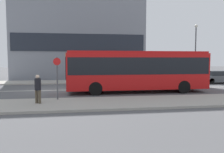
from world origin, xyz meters
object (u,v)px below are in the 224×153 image
object	(u,v)px
pedestrian_near_stop	(38,87)
parked_car_1	(219,77)
city_bus	(137,69)
bus_stop_sign	(57,75)
street_lamp	(196,46)
parked_car_0	(175,78)

from	to	relation	value
pedestrian_near_stop	parked_car_1	bearing A→B (deg)	54.97
city_bus	pedestrian_near_stop	world-z (taller)	city_bus
bus_stop_sign	street_lamp	bearing A→B (deg)	35.79
parked_car_1	street_lamp	size ratio (longest dim) A/B	0.72
parked_car_1	pedestrian_near_stop	size ratio (longest dim) A/B	2.99
parked_car_0	pedestrian_near_stop	xyz separation A→B (m)	(-12.18, -9.31, 0.37)
city_bus	street_lamp	bearing A→B (deg)	36.57
city_bus	bus_stop_sign	distance (m)	6.54
parked_car_1	bus_stop_sign	xyz separation A→B (m)	(-16.39, -8.36, 0.99)
bus_stop_sign	street_lamp	world-z (taller)	street_lamp
pedestrian_near_stop	bus_stop_sign	xyz separation A→B (m)	(0.94, 1.06, 0.61)
parked_car_0	bus_stop_sign	world-z (taller)	bus_stop_sign
parked_car_1	bus_stop_sign	world-z (taller)	bus_stop_sign
city_bus	parked_car_0	size ratio (longest dim) A/B	2.58
city_bus	bus_stop_sign	xyz separation A→B (m)	(-5.74, -3.13, -0.19)
city_bus	bus_stop_sign	size ratio (longest dim) A/B	4.21
city_bus	street_lamp	xyz separation A→B (m)	(9.05, 7.54, 2.30)
parked_car_0	parked_car_1	world-z (taller)	parked_car_0
parked_car_0	parked_car_1	xyz separation A→B (m)	(5.14, 0.11, -0.01)
street_lamp	parked_car_0	bearing A→B (deg)	-145.76
city_bus	pedestrian_near_stop	distance (m)	7.92
pedestrian_near_stop	street_lamp	distance (m)	19.86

